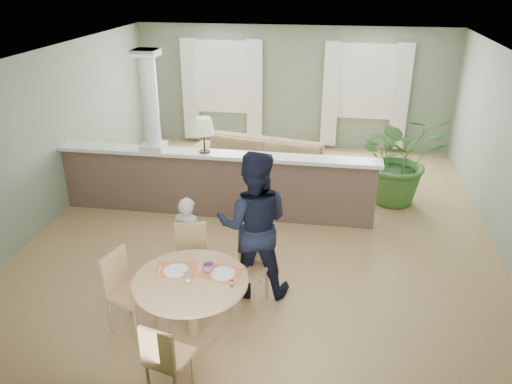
% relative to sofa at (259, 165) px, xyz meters
% --- Properties ---
extents(ground, '(8.00, 8.00, 0.00)m').
position_rel_sofa_xyz_m(ground, '(0.37, -1.50, -0.42)').
color(ground, tan).
rests_on(ground, ground).
extents(room_shell, '(7.02, 8.02, 2.71)m').
position_rel_sofa_xyz_m(room_shell, '(0.34, -0.87, 1.39)').
color(room_shell, gray).
rests_on(room_shell, ground).
extents(pony_wall, '(5.32, 0.38, 2.70)m').
position_rel_sofa_xyz_m(pony_wall, '(-0.61, -1.30, 0.28)').
color(pony_wall, brown).
rests_on(pony_wall, ground).
extents(sofa, '(3.06, 1.68, 0.85)m').
position_rel_sofa_xyz_m(sofa, '(0.00, 0.00, 0.00)').
color(sofa, olive).
rests_on(sofa, ground).
extents(houseplant, '(1.74, 1.60, 1.64)m').
position_rel_sofa_xyz_m(houseplant, '(2.51, -0.25, 0.40)').
color(houseplant, '#386C2B').
rests_on(houseplant, ground).
extents(dining_table, '(1.25, 1.25, 0.85)m').
position_rel_sofa_xyz_m(dining_table, '(-0.06, -4.29, 0.18)').
color(dining_table, tan).
rests_on(dining_table, ground).
extents(chair_far_boy, '(0.50, 0.50, 0.92)m').
position_rel_sofa_xyz_m(chair_far_boy, '(-0.31, -3.45, 0.09)').
color(chair_far_boy, tan).
rests_on(chair_far_boy, ground).
extents(chair_far_man, '(0.53, 0.53, 0.99)m').
position_rel_sofa_xyz_m(chair_far_man, '(0.45, -3.52, 0.12)').
color(chair_far_man, tan).
rests_on(chair_far_man, ground).
extents(chair_near, '(0.47, 0.47, 0.85)m').
position_rel_sofa_xyz_m(chair_near, '(-0.08, -5.17, 0.05)').
color(chair_near, tan).
rests_on(chair_near, ground).
extents(chair_side, '(0.53, 0.53, 0.95)m').
position_rel_sofa_xyz_m(chair_side, '(-0.86, -4.25, 0.10)').
color(chair_side, tan).
rests_on(chair_side, ground).
extents(child_person, '(0.49, 0.38, 1.20)m').
position_rel_sofa_xyz_m(child_person, '(-0.41, -3.22, 0.18)').
color(child_person, '#A7A6AC').
rests_on(child_person, ground).
extents(man_person, '(0.99, 0.80, 1.90)m').
position_rel_sofa_xyz_m(man_person, '(0.46, -3.32, 0.53)').
color(man_person, black).
rests_on(man_person, ground).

